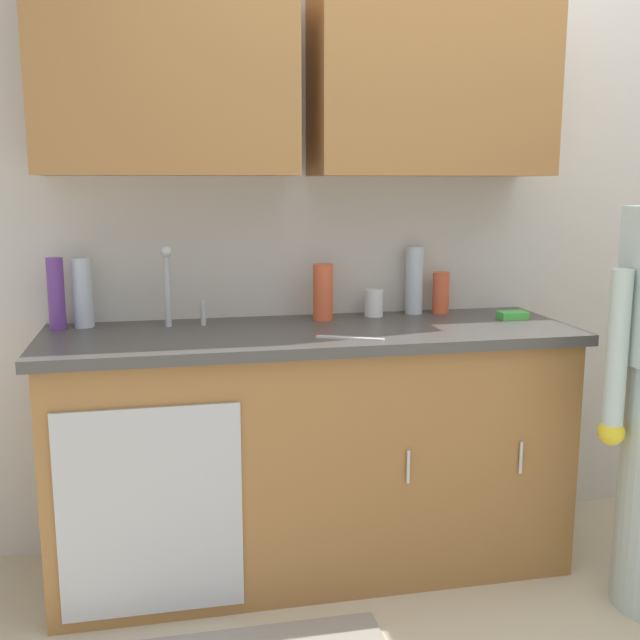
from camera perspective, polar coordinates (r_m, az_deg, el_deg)
kitchen_wall_with_uppers at (r=3.11m, az=5.80°, el=10.40°), size 4.80×0.44×2.70m
counter_cabinet at (r=2.91m, az=-0.71°, el=-10.20°), size 1.90×0.62×0.90m
countertop at (r=2.78m, az=-0.68°, el=-1.07°), size 1.96×0.66×0.04m
sink at (r=2.73m, az=-10.60°, el=-1.33°), size 0.50×0.36×0.35m
bottle_cleaner_spray at (r=3.10m, az=7.21°, el=3.03°), size 0.07×0.07×0.28m
bottle_soap at (r=3.14m, az=9.20°, el=2.07°), size 0.07×0.07×0.17m
bottle_dish_liquid at (r=2.92m, az=-17.66°, el=2.00°), size 0.07×0.07×0.26m
bottle_water_short at (r=2.90m, az=-19.48°, el=1.90°), size 0.06×0.06×0.27m
bottle_water_tall at (r=2.93m, az=0.23°, el=2.13°), size 0.08×0.08×0.22m
cup_by_sink at (r=3.04m, az=4.14°, el=1.32°), size 0.08×0.08×0.11m
knife_on_counter at (r=2.60m, az=2.31°, el=-1.38°), size 0.23×0.13×0.01m
sponge at (r=3.07m, az=14.47°, el=0.35°), size 0.11×0.07×0.03m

